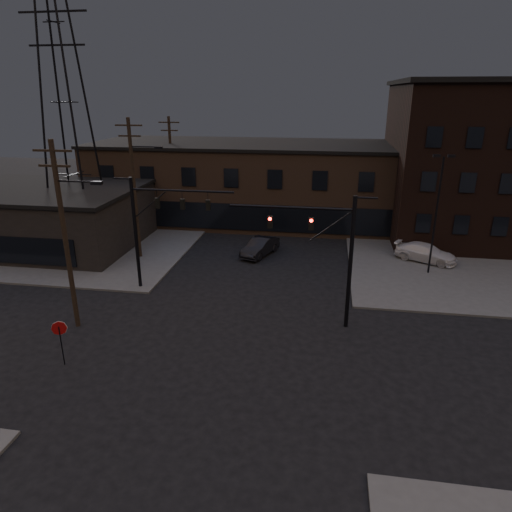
{
  "coord_description": "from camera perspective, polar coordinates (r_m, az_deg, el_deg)",
  "views": [
    {
      "loc": [
        5.04,
        -20.5,
        13.3
      ],
      "look_at": [
        0.71,
        6.39,
        3.5
      ],
      "focal_mm": 32.0,
      "sensor_mm": 36.0,
      "label": 1
    }
  ],
  "objects": [
    {
      "name": "building_left",
      "position": [
        45.56,
        -24.61,
        4.26
      ],
      "size": [
        16.0,
        12.0,
        5.0
      ],
      "primitive_type": "cube",
      "color": "black",
      "rests_on": "ground"
    },
    {
      "name": "lot_light_b",
      "position": [
        42.61,
        28.31,
        6.9
      ],
      "size": [
        1.5,
        0.28,
        9.14
      ],
      "color": "black",
      "rests_on": "ground"
    },
    {
      "name": "sidewalk_nw",
      "position": [
        52.08,
        -22.56,
        3.54
      ],
      "size": [
        30.0,
        30.0,
        0.15
      ],
      "primitive_type": "cube",
      "color": "#474744",
      "rests_on": "ground"
    },
    {
      "name": "traffic_signal_near",
      "position": [
        26.36,
        9.37,
        1.01
      ],
      "size": [
        7.12,
        0.24,
        8.0
      ],
      "color": "black",
      "rests_on": "ground"
    },
    {
      "name": "traffic_signal_far",
      "position": [
        31.92,
        -12.84,
        4.24
      ],
      "size": [
        7.12,
        0.24,
        8.0
      ],
      "color": "black",
      "rests_on": "ground"
    },
    {
      "name": "utility_pole_near",
      "position": [
        27.76,
        -22.72,
        2.7
      ],
      "size": [
        3.7,
        0.28,
        11.0
      ],
      "color": "black",
      "rests_on": "ground"
    },
    {
      "name": "ground",
      "position": [
        24.95,
        -4.04,
        -12.48
      ],
      "size": [
        140.0,
        140.0,
        0.0
      ],
      "primitive_type": "plane",
      "color": "black",
      "rests_on": "ground"
    },
    {
      "name": "lot_light_a",
      "position": [
        36.25,
        21.72,
        5.97
      ],
      "size": [
        1.5,
        0.28,
        9.14
      ],
      "color": "black",
      "rests_on": "ground"
    },
    {
      "name": "car_crossing",
      "position": [
        39.28,
        0.5,
        1.15
      ],
      "size": [
        3.04,
        4.78,
        1.49
      ],
      "primitive_type": "imported",
      "rotation": [
        0.0,
        0.0,
        -0.35
      ],
      "color": "black",
      "rests_on": "ground"
    },
    {
      "name": "parked_car_lot_b",
      "position": [
        40.03,
        20.45,
        0.4
      ],
      "size": [
        5.28,
        4.03,
        1.43
      ],
      "primitive_type": "imported",
      "rotation": [
        0.0,
        0.0,
        1.09
      ],
      "color": "silver",
      "rests_on": "sidewalk_ne"
    },
    {
      "name": "utility_pole_mid",
      "position": [
        38.48,
        -14.91,
        8.39
      ],
      "size": [
        3.7,
        0.28,
        11.5
      ],
      "color": "black",
      "rests_on": "ground"
    },
    {
      "name": "transmission_tower",
      "position": [
        44.87,
        -22.83,
        17.32
      ],
      "size": [
        7.0,
        7.0,
        25.0
      ],
      "primitive_type": null,
      "color": "black",
      "rests_on": "ground"
    },
    {
      "name": "parked_car_lot_a",
      "position": [
        44.75,
        25.0,
        1.83
      ],
      "size": [
        4.82,
        2.74,
        1.55
      ],
      "primitive_type": "imported",
      "rotation": [
        0.0,
        0.0,
        1.78
      ],
      "color": "black",
      "rests_on": "sidewalk_ne"
    },
    {
      "name": "building_row",
      "position": [
        49.64,
        3.2,
        8.96
      ],
      "size": [
        40.0,
        12.0,
        8.0
      ],
      "primitive_type": "cube",
      "color": "brown",
      "rests_on": "ground"
    },
    {
      "name": "stop_sign",
      "position": [
        25.38,
        -23.32,
        -8.82
      ],
      "size": [
        0.72,
        0.33,
        2.48
      ],
      "color": "black",
      "rests_on": "ground"
    },
    {
      "name": "utility_pole_far",
      "position": [
        49.92,
        -10.5,
        10.81
      ],
      "size": [
        2.2,
        0.28,
        11.0
      ],
      "color": "black",
      "rests_on": "ground"
    }
  ]
}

